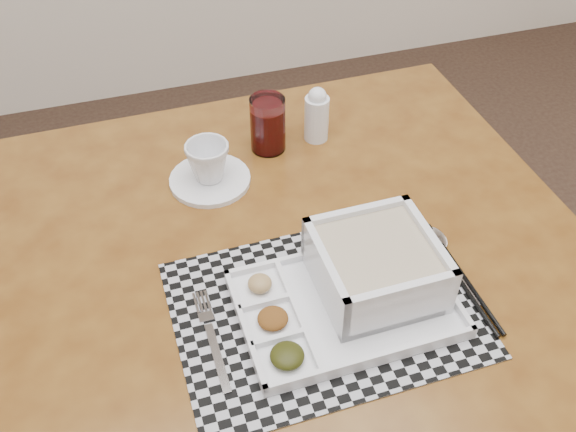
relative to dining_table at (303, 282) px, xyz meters
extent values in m
cube|color=#512A0E|center=(0.00, 0.00, 0.06)|extent=(0.97, 0.97, 0.04)
cylinder|color=#512A0E|center=(-0.44, 0.43, -0.31)|extent=(0.05, 0.05, 0.68)
cylinder|color=#512A0E|center=(0.43, 0.44, -0.31)|extent=(0.05, 0.05, 0.68)
cube|color=#512A0E|center=(0.00, 0.41, 0.00)|extent=(0.83, 0.04, 0.08)
cube|color=#512A0E|center=(-0.41, 0.00, 0.00)|extent=(0.04, 0.83, 0.08)
cube|color=#512A0E|center=(0.41, 0.00, 0.00)|extent=(0.04, 0.83, 0.08)
cube|color=#A7A7AF|center=(-0.01, -0.12, 0.08)|extent=(0.45, 0.34, 0.00)
cube|color=white|center=(0.02, -0.13, 0.08)|extent=(0.32, 0.22, 0.01)
cube|color=white|center=(0.02, -0.02, 0.09)|extent=(0.32, 0.01, 0.01)
cube|color=white|center=(0.02, -0.24, 0.09)|extent=(0.32, 0.01, 0.01)
cube|color=white|center=(-0.13, -0.13, 0.09)|extent=(0.01, 0.22, 0.01)
cube|color=white|center=(0.18, -0.13, 0.09)|extent=(0.01, 0.22, 0.01)
cube|color=white|center=(-0.05, -0.13, 0.09)|extent=(0.01, 0.20, 0.01)
cube|color=white|center=(-0.09, -0.17, 0.09)|extent=(0.08, 0.01, 0.01)
cube|color=white|center=(-0.10, -0.10, 0.09)|extent=(0.08, 0.01, 0.01)
ellipsoid|color=black|center=(-0.09, -0.20, 0.10)|extent=(0.05, 0.05, 0.02)
ellipsoid|color=#4F300D|center=(-0.09, -0.13, 0.10)|extent=(0.05, 0.05, 0.02)
ellipsoid|color=olive|center=(-0.09, -0.06, 0.10)|extent=(0.04, 0.04, 0.02)
cube|color=white|center=(0.08, -0.11, 0.09)|extent=(0.18, 0.18, 0.01)
cube|color=white|center=(0.08, -0.03, 0.13)|extent=(0.18, 0.01, 0.09)
cube|color=white|center=(0.08, -0.19, 0.13)|extent=(0.18, 0.01, 0.09)
cube|color=white|center=(0.00, -0.11, 0.13)|extent=(0.01, 0.18, 0.09)
cube|color=white|center=(0.16, -0.11, 0.13)|extent=(0.01, 0.18, 0.09)
cube|color=tan|center=(0.08, -0.11, 0.13)|extent=(0.16, 0.16, 0.07)
cube|color=silver|center=(-0.18, -0.16, 0.08)|extent=(0.01, 0.12, 0.00)
cube|color=silver|center=(-0.18, -0.09, 0.08)|extent=(0.02, 0.02, 0.00)
cube|color=silver|center=(-0.19, -0.06, 0.08)|extent=(0.00, 0.04, 0.00)
cube|color=silver|center=(-0.18, -0.06, 0.08)|extent=(0.00, 0.04, 0.00)
cube|color=silver|center=(-0.18, -0.06, 0.08)|extent=(0.00, 0.04, 0.00)
cube|color=silver|center=(-0.17, -0.06, 0.08)|extent=(0.00, 0.04, 0.00)
cube|color=silver|center=(0.22, -0.13, 0.08)|extent=(0.01, 0.12, 0.00)
ellipsoid|color=silver|center=(0.22, -0.04, 0.08)|extent=(0.04, 0.06, 0.01)
cylinder|color=black|center=(0.21, -0.13, 0.08)|extent=(0.01, 0.24, 0.01)
cylinder|color=black|center=(0.22, -0.13, 0.08)|extent=(0.01, 0.24, 0.01)
cylinder|color=white|center=(-0.11, 0.22, 0.08)|extent=(0.15, 0.15, 0.01)
imported|color=white|center=(-0.11, 0.22, 0.12)|extent=(0.08, 0.08, 0.07)
cylinder|color=white|center=(0.02, 0.29, 0.13)|extent=(0.07, 0.07, 0.11)
cylinder|color=#450508|center=(0.02, 0.29, 0.12)|extent=(0.06, 0.06, 0.09)
cylinder|color=white|center=(0.12, 0.29, 0.12)|extent=(0.05, 0.05, 0.09)
sphere|color=white|center=(0.12, 0.29, 0.17)|extent=(0.04, 0.04, 0.04)
camera|label=1|loc=(-0.24, -0.69, 0.84)|focal=40.00mm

